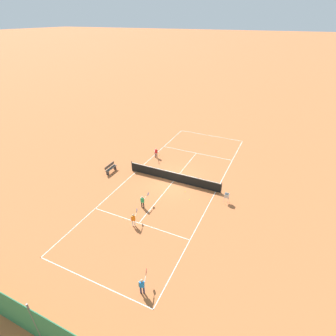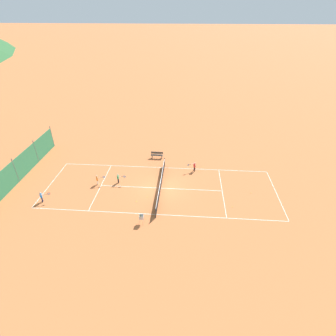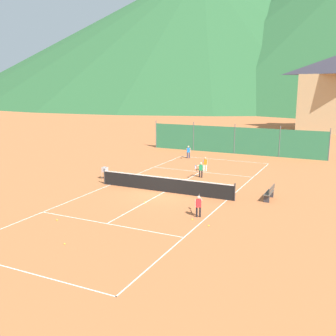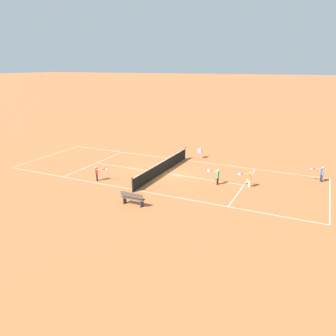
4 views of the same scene
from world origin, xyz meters
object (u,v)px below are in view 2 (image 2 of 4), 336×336
object	(u,v)px
tennis_ball_mid_court	(232,207)
tennis_ball_alley_left	(203,167)
tennis_net	(161,184)
player_near_service	(42,196)
player_far_service	(98,179)
player_near_baseline	(194,166)
tennis_ball_by_net_left	(185,189)
tennis_ball_alley_right	(136,202)
courtside_bench	(157,155)
tennis_ball_by_net_right	(199,171)
tennis_ball_service_box	(147,197)
tennis_ball_far_corner	(251,193)
ball_hopper	(141,217)
player_far_baseline	(118,178)

from	to	relation	value
tennis_ball_mid_court	tennis_ball_alley_left	bearing A→B (deg)	19.53
tennis_net	tennis_ball_mid_court	world-z (taller)	tennis_net
player_near_service	player_far_service	world-z (taller)	player_near_service
player_near_baseline	tennis_ball_by_net_left	distance (m)	3.84
player_near_baseline	tennis_ball_alley_right	size ratio (longest dim) A/B	17.15
tennis_net	tennis_ball_alley_left	bearing A→B (deg)	-44.85
player_near_baseline	courtside_bench	xyz separation A→B (m)	(2.69, 4.61, -0.21)
tennis_ball_by_net_left	tennis_ball_mid_court	size ratio (longest dim) A/B	1.00
tennis_ball_by_net_right	tennis_ball_mid_court	world-z (taller)	same
tennis_ball_alley_left	courtside_bench	distance (m)	5.98
player_near_service	tennis_ball_mid_court	size ratio (longest dim) A/B	17.43
tennis_ball_by_net_left	tennis_ball_alley_left	bearing A→B (deg)	-23.70
tennis_ball_alley_left	tennis_ball_service_box	size ratio (longest dim) A/B	1.00
tennis_net	tennis_ball_alley_left	world-z (taller)	tennis_net
tennis_ball_far_corner	ball_hopper	xyz separation A→B (m)	(-5.12, 10.47, 0.62)
player_far_service	ball_hopper	world-z (taller)	player_far_service
tennis_ball_by_net_right	courtside_bench	size ratio (longest dim) A/B	0.04
player_near_service	tennis_ball_by_net_right	size ratio (longest dim) A/B	17.43
tennis_net	tennis_ball_far_corner	world-z (taller)	tennis_net
tennis_ball_far_corner	courtside_bench	distance (m)	12.30
ball_hopper	tennis_ball_mid_court	bearing A→B (deg)	-71.36
tennis_ball_by_net_left	tennis_ball_alley_right	distance (m)	5.29
tennis_net	player_near_baseline	size ratio (longest dim) A/B	8.11
ball_hopper	tennis_ball_by_net_left	bearing A→B (deg)	-35.15
player_near_baseline	tennis_ball_far_corner	xyz separation A→B (m)	(-3.83, -5.81, -0.63)
tennis_net	player_far_service	size ratio (longest dim) A/B	8.25
tennis_ball_mid_court	ball_hopper	distance (m)	8.76
player_near_baseline	tennis_ball_by_net_left	world-z (taller)	player_near_baseline
tennis_ball_service_box	tennis_ball_mid_court	bearing A→B (deg)	-95.73
player_near_service	tennis_ball_by_net_right	world-z (taller)	player_near_service
tennis_net	tennis_ball_alley_right	xyz separation A→B (m)	(-2.44, 2.14, -0.47)
tennis_ball_by_net_right	player_far_service	bearing A→B (deg)	107.18
tennis_ball_alley_right	tennis_ball_service_box	bearing A→B (deg)	-50.11
tennis_ball_by_net_right	tennis_net	bearing A→B (deg)	131.03
player_near_service	player_near_baseline	world-z (taller)	player_near_service
tennis_ball_by_net_right	courtside_bench	xyz separation A→B (m)	(2.78, 5.21, 0.42)
player_near_baseline	tennis_ball_service_box	xyz separation A→B (m)	(-5.32, 4.71, -0.63)
tennis_net	tennis_ball_alley_right	bearing A→B (deg)	138.78
player_near_service	player_near_baseline	xyz separation A→B (m)	(6.75, -14.74, -0.01)
tennis_net	tennis_ball_by_net_right	xyz separation A→B (m)	(3.56, -4.09, -0.47)
tennis_ball_alley_right	player_far_baseline	bearing A→B (deg)	38.68
tennis_net	courtside_bench	xyz separation A→B (m)	(6.34, 1.11, -0.05)
tennis_ball_by_net_right	tennis_ball_alley_left	bearing A→B (deg)	-25.27
player_far_baseline	player_far_service	xyz separation A→B (m)	(-0.45, 2.15, -0.01)
tennis_net	player_far_baseline	bearing A→B (deg)	81.96
courtside_bench	ball_hopper	bearing A→B (deg)	179.76
ball_hopper	tennis_ball_far_corner	bearing A→B (deg)	-63.92
tennis_ball_mid_court	ball_hopper	world-z (taller)	ball_hopper
tennis_ball_by_net_right	ball_hopper	size ratio (longest dim) A/B	0.07
tennis_ball_alley_left	courtside_bench	bearing A→B (deg)	73.14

